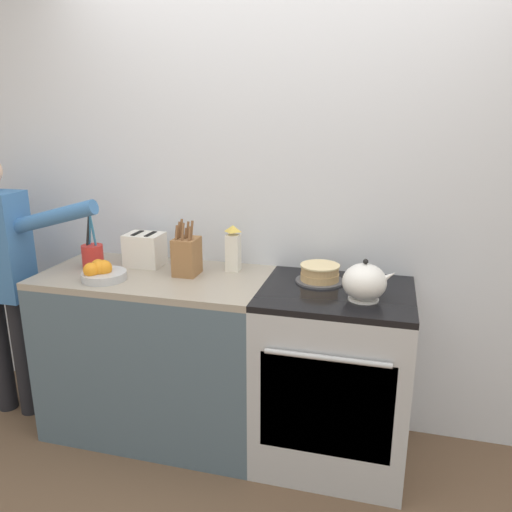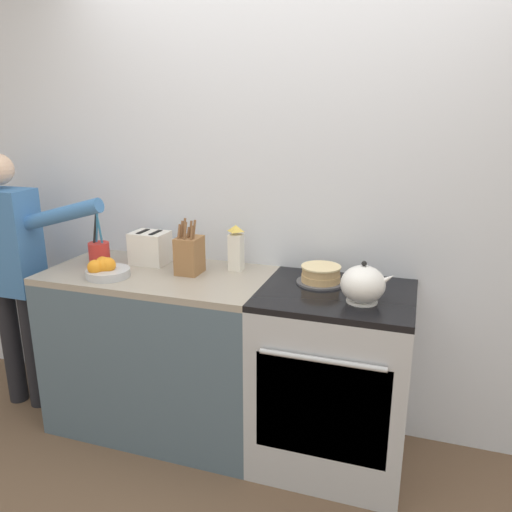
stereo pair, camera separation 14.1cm
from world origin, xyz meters
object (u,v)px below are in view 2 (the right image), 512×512
object	(u,v)px
utensil_crock	(99,252)
fruit_bowl	(105,269)
milk_carton	(236,249)
person_baker	(12,263)
tea_kettle	(363,284)
stove_range	(332,378)
layer_cake	(321,275)
knife_block	(189,254)
toaster	(150,248)

from	to	relation	value
utensil_crock	fruit_bowl	world-z (taller)	utensil_crock
milk_carton	person_baker	distance (m)	1.31
tea_kettle	utensil_crock	distance (m)	1.47
utensil_crock	fruit_bowl	xyz separation A→B (m)	(0.16, -0.18, -0.03)
utensil_crock	stove_range	bearing A→B (deg)	-1.33
layer_cake	milk_carton	world-z (taller)	milk_carton
stove_range	person_baker	distance (m)	1.91
stove_range	tea_kettle	world-z (taller)	tea_kettle
milk_carton	person_baker	size ratio (longest dim) A/B	0.16
fruit_bowl	milk_carton	size ratio (longest dim) A/B	0.90
stove_range	person_baker	size ratio (longest dim) A/B	0.60
knife_block	stove_range	bearing A→B (deg)	-3.37
person_baker	knife_block	bearing A→B (deg)	5.85
tea_kettle	milk_carton	size ratio (longest dim) A/B	0.98
utensil_crock	milk_carton	bearing A→B (deg)	10.78
stove_range	utensil_crock	xyz separation A→B (m)	(-1.33, 0.03, 0.53)
milk_carton	person_baker	xyz separation A→B (m)	(-1.28, -0.25, -0.13)
person_baker	fruit_bowl	bearing A→B (deg)	-6.83
knife_block	milk_carton	bearing A→B (deg)	31.24
layer_cake	utensil_crock	distance (m)	1.24
stove_range	person_baker	world-z (taller)	person_baker
stove_range	tea_kettle	distance (m)	0.56
stove_range	toaster	world-z (taller)	toaster
fruit_bowl	milk_carton	distance (m)	0.68
tea_kettle	toaster	xyz separation A→B (m)	(-1.20, 0.23, 0.01)
toaster	stove_range	bearing A→B (deg)	-7.56
layer_cake	fruit_bowl	distance (m)	1.10
stove_range	layer_cake	world-z (taller)	layer_cake
knife_block	person_baker	xyz separation A→B (m)	(-1.07, -0.12, -0.12)
knife_block	toaster	size ratio (longest dim) A/B	1.36
tea_kettle	knife_block	size ratio (longest dim) A/B	0.84
layer_cake	milk_carton	xyz separation A→B (m)	(-0.47, 0.07, 0.08)
toaster	milk_carton	world-z (taller)	milk_carton
fruit_bowl	stove_range	bearing A→B (deg)	7.23
milk_carton	stove_range	bearing A→B (deg)	-17.04
knife_block	layer_cake	bearing A→B (deg)	4.91
stove_range	utensil_crock	distance (m)	1.43
tea_kettle	person_baker	xyz separation A→B (m)	(-1.99, 0.02, -0.10)
knife_block	toaster	xyz separation A→B (m)	(-0.29, 0.10, -0.01)
utensil_crock	knife_block	bearing A→B (deg)	1.61
utensil_crock	milk_carton	distance (m)	0.77
tea_kettle	milk_carton	world-z (taller)	milk_carton
milk_carton	toaster	bearing A→B (deg)	-176.23
layer_cake	fruit_bowl	size ratio (longest dim) A/B	1.07
tea_kettle	fruit_bowl	bearing A→B (deg)	-177.50
tea_kettle	fruit_bowl	xyz separation A→B (m)	(-1.30, -0.06, -0.04)
layer_cake	knife_block	xyz separation A→B (m)	(-0.69, -0.06, 0.06)
knife_block	utensil_crock	world-z (taller)	utensil_crock
stove_range	layer_cake	size ratio (longest dim) A/B	3.80
stove_range	knife_block	xyz separation A→B (m)	(-0.78, 0.05, 0.56)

